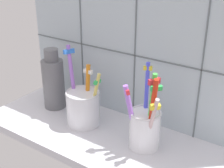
% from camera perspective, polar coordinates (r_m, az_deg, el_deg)
% --- Properties ---
extents(counter_slab, '(0.64, 0.22, 0.02)m').
position_cam_1_polar(counter_slab, '(0.73, -0.69, -10.19)').
color(counter_slab, silver).
rests_on(counter_slab, ground).
extents(tile_wall_back, '(0.64, 0.02, 0.45)m').
position_cam_1_polar(tile_wall_back, '(0.73, 4.68, 8.38)').
color(tile_wall_back, '#B2C1CC').
rests_on(tile_wall_back, ground).
extents(toothbrush_cup_left, '(0.11, 0.08, 0.19)m').
position_cam_1_polar(toothbrush_cup_left, '(0.76, -5.26, -3.96)').
color(toothbrush_cup_left, white).
rests_on(toothbrush_cup_left, counter_slab).
extents(toothbrush_cup_right, '(0.09, 0.08, 0.18)m').
position_cam_1_polar(toothbrush_cup_right, '(0.67, 5.98, -7.55)').
color(toothbrush_cup_right, white).
rests_on(toothbrush_cup_right, counter_slab).
extents(ceramic_vase, '(0.06, 0.06, 0.16)m').
position_cam_1_polar(ceramic_vase, '(0.84, -10.56, 0.43)').
color(ceramic_vase, slate).
rests_on(ceramic_vase, counter_slab).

